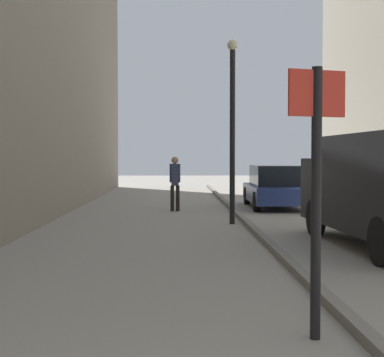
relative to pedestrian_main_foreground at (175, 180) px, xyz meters
name	(u,v)px	position (x,y,z in m)	size (l,w,h in m)	color
ground_plane	(186,232)	(0.28, -5.16, -1.01)	(80.00, 80.00, 0.00)	gray
kerb_strip	(254,229)	(1.86, -5.16, -0.95)	(0.16, 40.00, 0.12)	slate
pedestrian_main_foreground	(175,180)	(0.00, 0.00, 0.00)	(0.35, 0.23, 1.75)	black
parked_car	(275,187)	(3.44, 1.18, -0.30)	(1.89, 4.22, 1.45)	navy
street_sign_post	(316,178)	(1.39, -13.01, 0.54)	(0.58, 0.21, 2.60)	black
lamp_post	(232,119)	(1.50, -3.55, 1.71)	(0.28, 0.28, 4.76)	black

